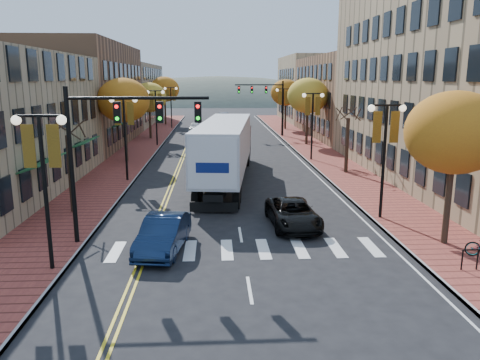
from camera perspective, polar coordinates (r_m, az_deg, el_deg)
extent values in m
plane|color=black|center=(18.80, 0.73, -10.63)|extent=(200.00, 200.00, 0.00)
cube|color=brown|center=(50.90, -11.93, 3.87)|extent=(4.00, 85.00, 0.15)
cube|color=brown|center=(51.31, 8.40, 4.07)|extent=(4.00, 85.00, 0.15)
cube|color=brown|center=(55.61, -19.92, 9.72)|extent=(12.00, 24.00, 11.00)
cube|color=#9E8966|center=(79.90, -14.74, 10.08)|extent=(12.00, 26.00, 9.50)
cube|color=brown|center=(62.49, 15.50, 9.75)|extent=(15.00, 24.00, 10.00)
cube|color=#9E8966|center=(83.64, 10.72, 10.86)|extent=(15.00, 20.00, 11.00)
cylinder|color=#382619|center=(26.94, -19.93, 0.71)|extent=(0.28, 0.28, 4.20)
cylinder|color=#382619|center=(42.27, -13.81, 5.55)|extent=(0.28, 0.28, 4.90)
ellipsoid|color=#C37D17|center=(42.05, -14.01, 9.42)|extent=(4.48, 4.48, 3.81)
cylinder|color=#382619|center=(58.01, -10.92, 7.26)|extent=(0.28, 0.28, 4.55)
ellipsoid|color=gold|center=(57.85, -11.02, 9.87)|extent=(4.16, 4.16, 3.54)
cylinder|color=#382619|center=(75.82, -9.11, 8.65)|extent=(0.28, 0.28, 5.04)
ellipsoid|color=#C37D17|center=(75.70, -9.18, 10.88)|extent=(4.61, 4.61, 3.92)
cylinder|color=#382619|center=(22.33, 24.09, -1.46)|extent=(0.28, 0.28, 4.55)
ellipsoid|color=#C37D17|center=(21.90, 24.70, 5.28)|extent=(4.16, 4.16, 3.54)
cylinder|color=#382619|center=(37.06, 12.91, 4.14)|extent=(0.28, 0.28, 4.20)
cylinder|color=#382619|center=(52.48, 8.16, 7.03)|extent=(0.28, 0.28, 4.90)
ellipsoid|color=gold|center=(52.30, 8.26, 10.15)|extent=(4.48, 4.48, 3.81)
cylinder|color=#382619|center=(68.20, 5.56, 8.23)|extent=(0.28, 0.28, 4.76)
ellipsoid|color=#C37D17|center=(68.06, 5.61, 10.56)|extent=(4.35, 4.35, 3.70)
cylinder|color=black|center=(18.90, -22.59, -1.89)|extent=(0.16, 0.16, 6.00)
cylinder|color=black|center=(18.44, -23.36, 7.19)|extent=(1.60, 0.10, 0.10)
sphere|color=#FFF2CC|center=(18.75, -25.63, 6.60)|extent=(0.36, 0.36, 0.36)
sphere|color=#FFF2CC|center=(18.20, -20.94, 6.85)|extent=(0.36, 0.36, 0.36)
cube|color=#B67C18|center=(18.72, -24.37, 3.77)|extent=(0.45, 0.03, 1.60)
cube|color=#B67C18|center=(18.41, -21.75, 3.86)|extent=(0.45, 0.03, 1.60)
cylinder|color=black|center=(34.14, -13.79, 4.69)|extent=(0.16, 0.16, 6.00)
cylinder|color=black|center=(33.89, -14.06, 9.72)|extent=(1.60, 0.10, 0.10)
sphere|color=#FFF2CC|center=(34.06, -15.38, 9.40)|extent=(0.36, 0.36, 0.36)
sphere|color=#FFF2CC|center=(33.76, -12.69, 9.52)|extent=(0.36, 0.36, 0.36)
cube|color=#B67C18|center=(34.04, -14.71, 7.83)|extent=(0.45, 0.03, 1.60)
cube|color=#B67C18|center=(33.87, -13.20, 7.89)|extent=(0.45, 0.03, 1.60)
cylinder|color=black|center=(51.84, -10.17, 7.34)|extent=(0.16, 0.16, 6.00)
cylinder|color=black|center=(51.68, -10.30, 10.66)|extent=(1.60, 0.10, 0.10)
sphere|color=#FFF2CC|center=(51.79, -11.18, 10.46)|extent=(0.36, 0.36, 0.36)
sphere|color=#FFF2CC|center=(51.59, -9.40, 10.52)|extent=(0.36, 0.36, 0.36)
cube|color=#B67C18|center=(51.78, -10.75, 9.42)|extent=(0.45, 0.03, 1.60)
cube|color=#B67C18|center=(51.66, -9.75, 9.46)|extent=(0.45, 0.03, 1.60)
cylinder|color=black|center=(69.69, -8.38, 8.64)|extent=(0.16, 0.16, 6.00)
cylinder|color=black|center=(69.57, -8.46, 11.10)|extent=(1.60, 0.10, 0.10)
sphere|color=#FFF2CC|center=(69.65, -9.12, 10.96)|extent=(0.36, 0.36, 0.36)
sphere|color=#FFF2CC|center=(69.51, -7.79, 11.00)|extent=(0.36, 0.36, 0.36)
cube|color=#B67C18|center=(69.64, -8.81, 10.19)|extent=(0.45, 0.03, 1.60)
cube|color=#B67C18|center=(69.56, -8.06, 10.21)|extent=(0.45, 0.03, 1.60)
cylinder|color=black|center=(25.21, 17.09, 1.89)|extent=(0.16, 0.16, 6.00)
cylinder|color=black|center=(24.87, 17.52, 8.70)|extent=(1.60, 0.10, 0.10)
sphere|color=#FFF2CC|center=(24.61, 15.74, 8.42)|extent=(0.36, 0.36, 0.36)
sphere|color=#FFF2CC|center=(25.16, 19.23, 8.28)|extent=(0.36, 0.36, 0.36)
cube|color=#B67C18|center=(24.80, 16.38, 6.21)|extent=(0.45, 0.03, 1.60)
cube|color=#B67C18|center=(25.11, 18.33, 6.15)|extent=(0.45, 0.03, 1.60)
cylinder|color=black|center=(42.39, 8.79, 6.32)|extent=(0.16, 0.16, 6.00)
cylinder|color=black|center=(42.19, 8.92, 10.37)|extent=(1.60, 0.10, 0.10)
sphere|color=#FFF2CC|center=(42.04, 7.83, 10.20)|extent=(0.36, 0.36, 0.36)
sphere|color=#FFF2CC|center=(42.37, 9.99, 10.14)|extent=(0.36, 0.36, 0.36)
cube|color=#B67C18|center=(42.15, 8.26, 8.90)|extent=(0.45, 0.03, 1.60)
cube|color=#B67C18|center=(42.33, 9.47, 8.87)|extent=(0.45, 0.03, 1.60)
cylinder|color=black|center=(60.06, 5.28, 8.14)|extent=(0.16, 0.16, 6.00)
cylinder|color=black|center=(59.91, 5.34, 11.00)|extent=(1.60, 0.10, 0.10)
sphere|color=#FFF2CC|center=(59.81, 4.56, 10.87)|extent=(0.36, 0.36, 0.36)
sphere|color=#FFF2CC|center=(60.04, 6.10, 10.85)|extent=(0.36, 0.36, 0.36)
cube|color=#B67C18|center=(59.89, 4.88, 9.96)|extent=(0.45, 0.03, 1.60)
cube|color=#B67C18|center=(60.02, 5.75, 9.95)|extent=(0.45, 0.03, 1.60)
cylinder|color=black|center=(21.55, -19.85, 1.35)|extent=(0.20, 0.20, 7.00)
cylinder|color=black|center=(20.54, -12.32, 9.73)|extent=(6.00, 0.14, 0.14)
cube|color=black|center=(20.74, -14.72, 7.97)|extent=(0.30, 0.25, 0.90)
sphere|color=#FF0C0C|center=(20.59, -14.84, 8.63)|extent=(0.16, 0.16, 0.16)
cube|color=black|center=(20.46, -9.73, 8.14)|extent=(0.30, 0.25, 0.90)
sphere|color=#FF0C0C|center=(20.30, -9.80, 8.82)|extent=(0.16, 0.16, 0.16)
cube|color=black|center=(20.33, -5.14, 8.24)|extent=(0.30, 0.25, 0.90)
sphere|color=#FF0C0C|center=(20.18, -5.17, 8.92)|extent=(0.16, 0.16, 0.16)
cylinder|color=black|center=(60.01, 5.19, 8.62)|extent=(0.20, 0.20, 7.00)
cylinder|color=black|center=(59.54, 2.33, 11.52)|extent=(6.00, 0.14, 0.14)
cube|color=black|center=(59.64, 3.20, 10.93)|extent=(0.30, 0.25, 0.90)
sphere|color=#FF0C0C|center=(59.49, 3.22, 11.17)|extent=(0.16, 0.16, 0.16)
cube|color=black|center=(59.47, 1.45, 10.95)|extent=(0.30, 0.25, 0.90)
sphere|color=#FF0C0C|center=(59.33, 1.46, 11.18)|extent=(0.16, 0.16, 0.16)
cube|color=black|center=(59.37, -0.14, 10.95)|extent=(0.30, 0.25, 0.90)
sphere|color=#FF0C0C|center=(59.22, -0.13, 11.19)|extent=(0.16, 0.16, 0.16)
cube|color=black|center=(32.31, -1.84, 0.92)|extent=(2.73, 14.48, 0.39)
cube|color=silver|center=(31.98, -1.86, 4.34)|extent=(4.50, 14.68, 3.11)
cube|color=black|center=(40.90, -0.72, 4.60)|extent=(3.14, 3.62, 2.78)
cylinder|color=black|center=(26.95, -5.42, -2.29)|extent=(0.51, 1.15, 1.11)
cylinder|color=black|center=(26.69, -0.46, -2.38)|extent=(0.51, 1.15, 1.11)
cylinder|color=black|center=(28.22, -5.01, -1.61)|extent=(0.51, 1.15, 1.11)
cylinder|color=black|center=(27.98, -0.28, -1.68)|extent=(0.51, 1.15, 1.11)
cylinder|color=black|center=(39.89, -2.52, 2.54)|extent=(0.51, 1.15, 1.11)
cylinder|color=black|center=(39.72, 0.83, 2.50)|extent=(0.51, 1.15, 1.11)
cylinder|color=black|center=(42.28, -2.19, 3.10)|extent=(0.51, 1.15, 1.11)
cylinder|color=black|center=(42.12, 0.98, 3.07)|extent=(0.51, 1.15, 1.11)
imported|color=#0E1C38|center=(20.53, -9.33, -6.51)|extent=(2.21, 4.78, 1.52)
imported|color=black|center=(23.68, 6.47, -4.08)|extent=(2.50, 4.97, 1.35)
imported|color=silver|center=(66.17, -5.52, 6.47)|extent=(1.73, 3.84, 1.28)
imported|color=#A0A1A7|center=(73.20, 0.35, 7.10)|extent=(2.28, 4.75, 1.33)
imported|color=#9E9DA4|center=(82.67, -1.93, 7.75)|extent=(2.10, 4.70, 1.50)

